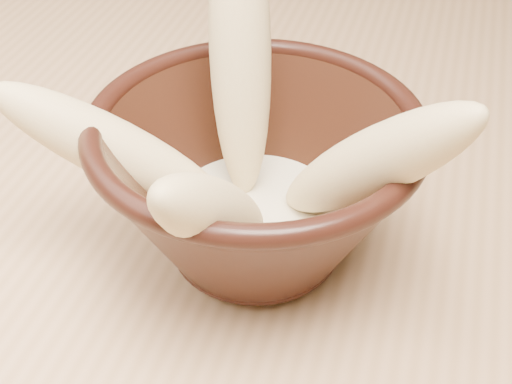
% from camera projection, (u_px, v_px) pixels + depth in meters
% --- Properties ---
extents(table, '(1.20, 0.80, 0.75)m').
position_uv_depth(table, '(199.00, 231.00, 0.59)').
color(table, tan).
rests_on(table, ground).
extents(bowl, '(0.20, 0.20, 0.11)m').
position_uv_depth(bowl, '(256.00, 180.00, 0.42)').
color(bowl, black).
rests_on(bowl, table).
extents(milk_puddle, '(0.11, 0.11, 0.02)m').
position_uv_depth(milk_puddle, '(256.00, 214.00, 0.44)').
color(milk_puddle, beige).
rests_on(milk_puddle, bowl).
extents(banana_upright, '(0.06, 0.09, 0.18)m').
position_uv_depth(banana_upright, '(240.00, 51.00, 0.41)').
color(banana_upright, '#D4B77D').
rests_on(banana_upright, bowl).
extents(banana_left, '(0.15, 0.08, 0.11)m').
position_uv_depth(banana_left, '(116.00, 151.00, 0.41)').
color(banana_left, '#D4B77D').
rests_on(banana_left, bowl).
extents(banana_right, '(0.14, 0.10, 0.14)m').
position_uv_depth(banana_right, '(371.00, 164.00, 0.37)').
color(banana_right, '#D4B77D').
rests_on(banana_right, bowl).
extents(banana_front, '(0.05, 0.12, 0.12)m').
position_uv_depth(banana_front, '(213.00, 213.00, 0.36)').
color(banana_front, '#D4B77D').
rests_on(banana_front, bowl).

